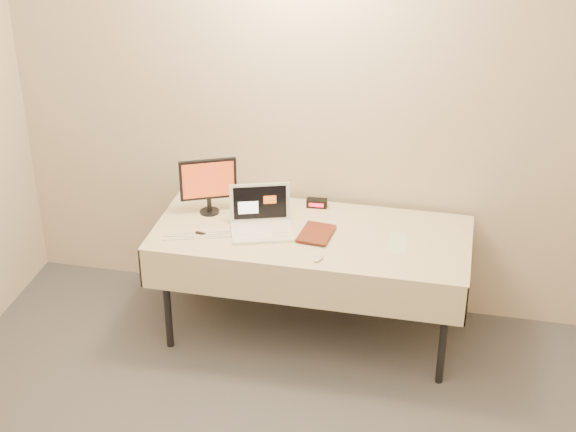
% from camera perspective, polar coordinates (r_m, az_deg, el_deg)
% --- Properties ---
extents(back_wall, '(4.00, 0.10, 2.70)m').
position_cam_1_polar(back_wall, '(5.33, 2.55, 7.06)').
color(back_wall, beige).
rests_on(back_wall, ground).
extents(table, '(1.86, 0.81, 0.74)m').
position_cam_1_polar(table, '(5.22, 1.52, -1.64)').
color(table, black).
rests_on(table, ground).
extents(laptop, '(0.43, 0.38, 0.25)m').
position_cam_1_polar(laptop, '(5.19, -1.75, -0.25)').
color(laptop, silver).
rests_on(laptop, table).
extents(monitor, '(0.32, 0.16, 0.35)m').
position_cam_1_polar(monitor, '(5.33, -5.18, 2.21)').
color(monitor, black).
rests_on(monitor, table).
extents(book, '(0.18, 0.04, 0.25)m').
position_cam_1_polar(book, '(5.12, 0.86, 0.08)').
color(book, '#9B361C').
rests_on(book, table).
extents(alarm_clock, '(0.13, 0.06, 0.05)m').
position_cam_1_polar(alarm_clock, '(5.45, 1.87, 0.84)').
color(alarm_clock, black).
rests_on(alarm_clock, table).
extents(clicker, '(0.07, 0.10, 0.02)m').
position_cam_1_polar(clicker, '(4.91, 1.98, -2.73)').
color(clicker, silver).
rests_on(clicker, table).
extents(paper_form, '(0.11, 0.25, 0.00)m').
position_cam_1_polar(paper_form, '(5.11, 7.07, -1.77)').
color(paper_form, '#C3E9BA').
rests_on(paper_form, table).
extents(usb_dongle, '(0.06, 0.03, 0.01)m').
position_cam_1_polar(usb_dongle, '(5.19, -5.67, -1.12)').
color(usb_dongle, black).
rests_on(usb_dongle, table).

